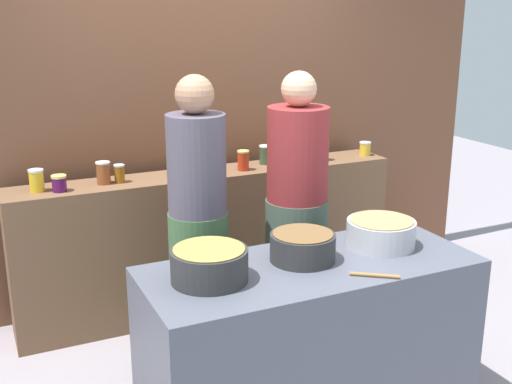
% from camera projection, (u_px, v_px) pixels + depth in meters
% --- Properties ---
extents(ground, '(12.00, 12.00, 0.00)m').
position_uv_depth(ground, '(282.00, 382.00, 3.68)').
color(ground, gray).
extents(storefront_wall, '(4.80, 0.12, 3.00)m').
position_uv_depth(storefront_wall, '(190.00, 92.00, 4.52)').
color(storefront_wall, brown).
rests_on(storefront_wall, ground).
extents(display_shelf, '(2.70, 0.36, 1.00)m').
position_uv_depth(display_shelf, '(211.00, 240.00, 4.49)').
color(display_shelf, brown).
rests_on(display_shelf, ground).
extents(prep_table, '(1.70, 0.70, 0.85)m').
position_uv_depth(prep_table, '(309.00, 340.00, 3.30)').
color(prep_table, '#525664').
rests_on(prep_table, ground).
extents(preserve_jar_0, '(0.09, 0.09, 0.14)m').
position_uv_depth(preserve_jar_0, '(36.00, 180.00, 3.88)').
color(preserve_jar_0, gold).
rests_on(preserve_jar_0, display_shelf).
extents(preserve_jar_1, '(0.09, 0.09, 0.10)m').
position_uv_depth(preserve_jar_1, '(59.00, 183.00, 3.88)').
color(preserve_jar_1, '#481148').
rests_on(preserve_jar_1, display_shelf).
extents(preserve_jar_2, '(0.09, 0.09, 0.14)m').
position_uv_depth(preserve_jar_2, '(103.00, 173.00, 4.04)').
color(preserve_jar_2, brown).
rests_on(preserve_jar_2, display_shelf).
extents(preserve_jar_3, '(0.07, 0.07, 0.12)m').
position_uv_depth(preserve_jar_3, '(119.00, 174.00, 4.08)').
color(preserve_jar_3, '#894F0F').
rests_on(preserve_jar_3, display_shelf).
extents(preserve_jar_4, '(0.07, 0.07, 0.10)m').
position_uv_depth(preserve_jar_4, '(185.00, 167.00, 4.28)').
color(preserve_jar_4, olive).
rests_on(preserve_jar_4, display_shelf).
extents(preserve_jar_5, '(0.08, 0.08, 0.14)m').
position_uv_depth(preserve_jar_5, '(243.00, 160.00, 4.38)').
color(preserve_jar_5, '#B12D13').
rests_on(preserve_jar_5, display_shelf).
extents(preserve_jar_6, '(0.09, 0.09, 0.13)m').
position_uv_depth(preserve_jar_6, '(265.00, 155.00, 4.56)').
color(preserve_jar_6, '#314A2F').
rests_on(preserve_jar_6, display_shelf).
extents(preserve_jar_7, '(0.08, 0.08, 0.11)m').
position_uv_depth(preserve_jar_7, '(290.00, 157.00, 4.54)').
color(preserve_jar_7, gold).
rests_on(preserve_jar_7, display_shelf).
extents(preserve_jar_8, '(0.09, 0.09, 0.10)m').
position_uv_depth(preserve_jar_8, '(311.00, 156.00, 4.60)').
color(preserve_jar_8, orange).
rests_on(preserve_jar_8, display_shelf).
extents(preserve_jar_9, '(0.07, 0.07, 0.14)m').
position_uv_depth(preserve_jar_9, '(324.00, 151.00, 4.67)').
color(preserve_jar_9, '#3C4B32').
rests_on(preserve_jar_9, display_shelf).
extents(preserve_jar_10, '(0.09, 0.09, 0.10)m').
position_uv_depth(preserve_jar_10, '(365.00, 149.00, 4.83)').
color(preserve_jar_10, gold).
rests_on(preserve_jar_10, display_shelf).
extents(cooking_pot_left, '(0.36, 0.36, 0.16)m').
position_uv_depth(cooking_pot_left, '(209.00, 265.00, 2.96)').
color(cooking_pot_left, '#2D2D2D').
rests_on(cooking_pot_left, prep_table).
extents(cooking_pot_center, '(0.33, 0.33, 0.15)m').
position_uv_depth(cooking_pot_center, '(303.00, 247.00, 3.21)').
color(cooking_pot_center, '#2D2D2D').
rests_on(cooking_pot_center, prep_table).
extents(cooking_pot_right, '(0.37, 0.37, 0.15)m').
position_uv_depth(cooking_pot_right, '(381.00, 233.00, 3.40)').
color(cooking_pot_right, '#B7B7BC').
rests_on(cooking_pot_right, prep_table).
extents(wooden_spoon, '(0.20, 0.15, 0.02)m').
position_uv_depth(wooden_spoon, '(375.00, 275.00, 3.02)').
color(wooden_spoon, '#9E703D').
rests_on(wooden_spoon, prep_table).
extents(cook_with_tongs, '(0.35, 0.35, 1.73)m').
position_uv_depth(cook_with_tongs, '(198.00, 237.00, 3.72)').
color(cook_with_tongs, '#3F633D').
rests_on(cook_with_tongs, ground).
extents(cook_in_cap, '(0.39, 0.39, 1.72)m').
position_uv_depth(cook_in_cap, '(296.00, 224.00, 3.97)').
color(cook_in_cap, '#465A4B').
rests_on(cook_in_cap, ground).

